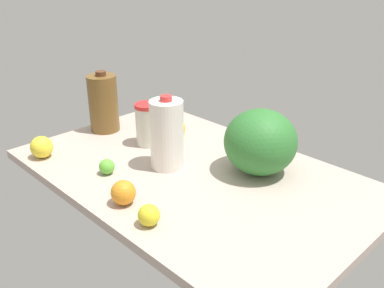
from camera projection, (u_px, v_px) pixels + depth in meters
The scene contains 10 objects.
countertop at pixel (192, 175), 144.80cm from camera, with size 120.00×76.00×3.00cm, color #B8A598.
chocolate_milk_jug at pixel (103, 103), 172.50cm from camera, with size 11.79×11.79×24.80cm.
tumbler_cup at pixel (147, 124), 160.98cm from camera, with size 9.16×9.16×16.27cm.
watermelon at pixel (260, 142), 139.51cm from camera, with size 24.01×24.01×21.70cm, color #2F7430.
milk_jug at pixel (167, 134), 142.56cm from camera, with size 11.29×11.29×25.41cm.
lime_near_front at pixel (107, 167), 141.46cm from camera, with size 5.16×5.16×5.16cm, color #5CB936.
lemon_by_jug at pixel (176, 128), 169.48cm from camera, with size 7.35×7.35×7.35cm, color yellow.
lemon_beside_bowl at pixel (42, 147), 152.29cm from camera, with size 7.95×7.95×7.95cm, color yellow.
lemon_loose at pixel (149, 215), 114.65cm from camera, with size 6.07×6.07×6.07cm, color yellow.
orange_far_back at pixel (123, 193), 124.12cm from camera, with size 7.37×7.37×7.37cm, color orange.
Camera 1 is at (91.12, -89.36, 70.70)cm, focal length 40.00 mm.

